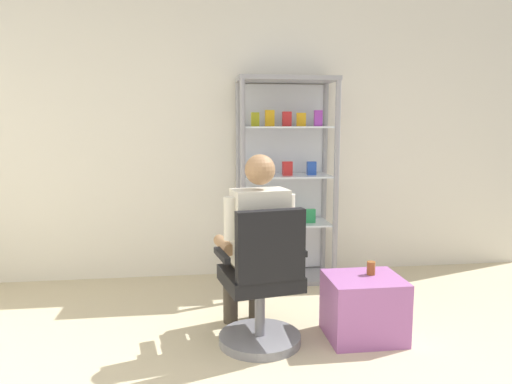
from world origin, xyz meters
name	(u,v)px	position (x,y,z in m)	size (l,w,h in m)	color
back_wall	(240,137)	(0.00, 3.00, 1.35)	(6.00, 0.10, 2.70)	silver
display_cabinet_main	(284,179)	(0.40, 2.76, 0.96)	(0.90, 0.45, 1.90)	gray
office_chair	(262,290)	(-0.02, 1.34, 0.39)	(0.60, 0.57, 0.96)	slate
seated_shopkeeper	(255,238)	(-0.05, 1.50, 0.71)	(0.54, 0.61, 1.29)	#3F382D
storage_crate	(364,307)	(0.70, 1.39, 0.22)	(0.51, 0.45, 0.44)	#9E599E
tea_glass	(371,268)	(0.77, 1.44, 0.48)	(0.06, 0.06, 0.09)	brown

